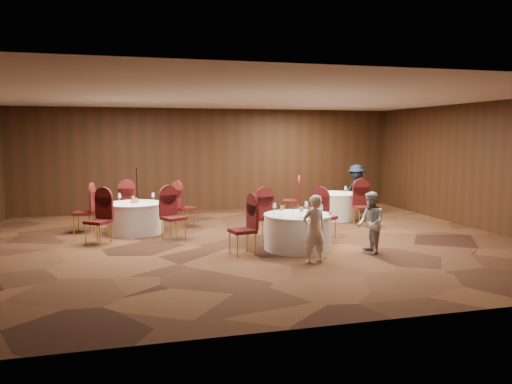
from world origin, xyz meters
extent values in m
plane|color=black|center=(0.00, 0.00, 0.00)|extent=(12.00, 12.00, 0.00)
plane|color=silver|center=(0.00, 0.00, 3.20)|extent=(12.00, 12.00, 0.00)
plane|color=black|center=(0.00, 5.00, 1.60)|extent=(12.00, 0.00, 12.00)
plane|color=black|center=(0.00, -5.00, 1.60)|extent=(12.00, 0.00, 12.00)
plane|color=black|center=(6.00, 0.00, 1.60)|extent=(0.00, 10.00, 10.00)
cylinder|color=silver|center=(0.81, -0.90, 0.36)|extent=(1.39, 1.39, 0.72)
cylinder|color=silver|center=(0.81, -0.90, 0.72)|extent=(1.42, 1.42, 0.03)
cylinder|color=silver|center=(-2.43, 1.74, 0.36)|extent=(1.34, 1.34, 0.72)
cylinder|color=silver|center=(-2.43, 1.74, 0.72)|extent=(1.37, 1.37, 0.03)
cylinder|color=silver|center=(3.12, 2.41, 0.36)|extent=(1.27, 1.27, 0.72)
cylinder|color=silver|center=(3.12, 2.41, 0.72)|extent=(1.30, 1.30, 0.03)
cylinder|color=silver|center=(1.11, -0.59, 0.74)|extent=(0.06, 0.06, 0.01)
cylinder|color=silver|center=(1.11, -0.59, 0.80)|extent=(0.01, 0.01, 0.11)
cone|color=silver|center=(1.11, -0.59, 0.91)|extent=(0.08, 0.08, 0.10)
cylinder|color=silver|center=(0.37, -0.66, 0.74)|extent=(0.06, 0.06, 0.01)
cylinder|color=silver|center=(0.37, -0.66, 0.80)|extent=(0.01, 0.01, 0.11)
cone|color=silver|center=(0.37, -0.66, 0.91)|extent=(0.08, 0.08, 0.10)
cylinder|color=silver|center=(0.41, -1.08, 0.74)|extent=(0.06, 0.06, 0.01)
cylinder|color=silver|center=(0.41, -1.08, 0.80)|extent=(0.01, 0.01, 0.11)
cone|color=silver|center=(0.41, -1.08, 0.91)|extent=(0.08, 0.08, 0.10)
cylinder|color=silver|center=(1.24, -1.11, 0.74)|extent=(0.06, 0.06, 0.01)
cylinder|color=silver|center=(1.24, -1.11, 0.80)|extent=(0.01, 0.01, 0.11)
cone|color=silver|center=(1.24, -1.11, 0.91)|extent=(0.08, 0.08, 0.10)
cylinder|color=silver|center=(0.73, -1.32, 0.74)|extent=(0.06, 0.06, 0.01)
cylinder|color=silver|center=(0.73, -1.32, 0.80)|extent=(0.01, 0.01, 0.11)
cone|color=silver|center=(0.73, -1.32, 0.91)|extent=(0.08, 0.08, 0.10)
cylinder|color=white|center=(0.85, -1.47, 0.75)|extent=(0.15, 0.15, 0.01)
sphere|color=#9E6B33|center=(0.85, -1.47, 0.79)|extent=(0.08, 0.08, 0.08)
cylinder|color=white|center=(1.41, -1.20, 0.75)|extent=(0.15, 0.15, 0.01)
sphere|color=#9E6B33|center=(1.41, -1.20, 0.79)|extent=(0.08, 0.08, 0.08)
cylinder|color=white|center=(1.26, -0.56, 0.75)|extent=(0.15, 0.15, 0.01)
sphere|color=#9E6B33|center=(1.26, -0.56, 0.79)|extent=(0.08, 0.08, 0.08)
cylinder|color=silver|center=(-1.98, 1.91, 0.74)|extent=(0.06, 0.06, 0.01)
cylinder|color=silver|center=(-1.98, 1.91, 0.80)|extent=(0.01, 0.01, 0.11)
cone|color=silver|center=(-1.98, 1.91, 0.91)|extent=(0.08, 0.08, 0.10)
cylinder|color=silver|center=(-2.79, 1.99, 0.74)|extent=(0.06, 0.06, 0.01)
cylinder|color=silver|center=(-2.79, 1.99, 0.80)|extent=(0.01, 0.01, 0.11)
cone|color=silver|center=(-2.79, 1.99, 0.91)|extent=(0.08, 0.08, 0.10)
cylinder|color=silver|center=(-2.47, 1.29, 0.74)|extent=(0.06, 0.06, 0.01)
cylinder|color=silver|center=(-2.47, 1.29, 0.80)|extent=(0.01, 0.01, 0.11)
cone|color=silver|center=(-2.47, 1.29, 0.91)|extent=(0.08, 0.08, 0.10)
cylinder|color=olive|center=(-2.43, 1.74, 0.77)|extent=(0.22, 0.22, 0.06)
sphere|color=#9E6B33|center=(-2.46, 1.76, 0.83)|extent=(0.07, 0.07, 0.07)
sphere|color=#9E6B33|center=(-2.39, 1.72, 0.83)|extent=(0.07, 0.07, 0.07)
cylinder|color=silver|center=(3.31, 2.15, 0.74)|extent=(0.06, 0.06, 0.01)
cylinder|color=silver|center=(3.31, 2.15, 0.80)|extent=(0.01, 0.01, 0.11)
cone|color=silver|center=(3.31, 2.15, 0.91)|extent=(0.08, 0.08, 0.10)
cylinder|color=black|center=(-2.32, 4.04, 0.01)|extent=(0.24, 0.24, 0.02)
cylinder|color=black|center=(-2.32, 4.04, 0.74)|extent=(0.02, 0.02, 1.43)
cylinder|color=black|center=(-2.32, 4.09, 1.42)|extent=(0.04, 0.12, 0.04)
imported|color=silver|center=(0.72, -2.05, 0.64)|extent=(0.50, 0.36, 1.28)
imported|color=#A7A7AC|center=(2.10, -1.63, 0.62)|extent=(0.54, 0.65, 1.25)
imported|color=#151F30|center=(4.16, 3.22, 0.74)|extent=(0.80, 1.08, 1.49)
camera|label=1|loc=(-2.64, -10.58, 2.37)|focal=35.00mm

